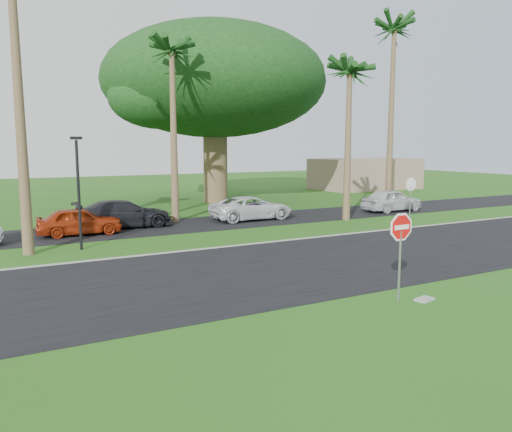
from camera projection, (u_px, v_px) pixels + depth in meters
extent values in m
plane|color=#275314|center=(319.00, 279.00, 16.10)|extent=(120.00, 120.00, 0.00)
cube|color=black|center=(287.00, 266.00, 17.84)|extent=(120.00, 8.00, 0.02)
cube|color=black|center=(185.00, 225.00, 27.00)|extent=(120.00, 5.00, 0.02)
cube|color=gray|center=(237.00, 246.00, 21.37)|extent=(120.00, 0.12, 0.06)
cylinder|color=gray|center=(399.00, 267.00, 13.57)|extent=(0.07, 0.07, 2.00)
cylinder|color=white|center=(401.00, 227.00, 13.42)|extent=(1.05, 0.02, 1.05)
cylinder|color=red|center=(401.00, 227.00, 13.42)|extent=(0.90, 0.02, 0.90)
cube|color=white|center=(401.00, 227.00, 13.42)|extent=(0.50, 0.02, 0.12)
cylinder|color=gray|center=(410.00, 203.00, 28.56)|extent=(0.07, 0.07, 2.00)
cylinder|color=white|center=(411.00, 184.00, 28.40)|extent=(1.05, 0.02, 1.05)
cylinder|color=red|center=(411.00, 184.00, 28.40)|extent=(0.90, 0.02, 0.90)
cube|color=white|center=(411.00, 184.00, 28.40)|extent=(0.50, 0.02, 0.12)
cone|color=brown|center=(19.00, 107.00, 18.96)|extent=(0.44, 0.44, 11.50)
cone|color=brown|center=(174.00, 137.00, 27.65)|extent=(0.44, 0.44, 9.50)
cone|color=brown|center=(348.00, 146.00, 28.44)|extent=(0.44, 0.44, 8.50)
cone|color=brown|center=(391.00, 120.00, 33.63)|extent=(0.44, 0.44, 12.00)
cylinder|color=brown|center=(215.00, 163.00, 37.68)|extent=(1.80, 1.80, 6.00)
ellipsoid|color=black|center=(215.00, 81.00, 36.84)|extent=(16.50, 16.50, 8.25)
cylinder|color=black|center=(79.00, 196.00, 20.39)|extent=(0.12, 0.12, 4.50)
cube|color=black|center=(76.00, 138.00, 20.06)|extent=(0.45, 0.25, 0.12)
cube|color=gray|center=(365.00, 174.00, 49.81)|extent=(10.00, 6.00, 3.00)
imported|color=maroon|center=(79.00, 221.00, 23.92)|extent=(3.99, 1.73, 1.34)
imported|color=black|center=(124.00, 214.00, 26.05)|extent=(5.01, 2.08, 1.45)
imported|color=silver|center=(252.00, 208.00, 28.91)|extent=(4.90, 2.31, 1.35)
imported|color=silver|center=(392.00, 200.00, 32.62)|extent=(4.35, 1.93, 1.45)
cube|color=gray|center=(425.00, 299.00, 13.88)|extent=(0.61, 0.46, 0.06)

